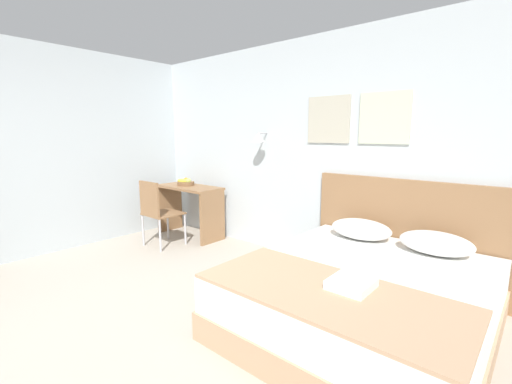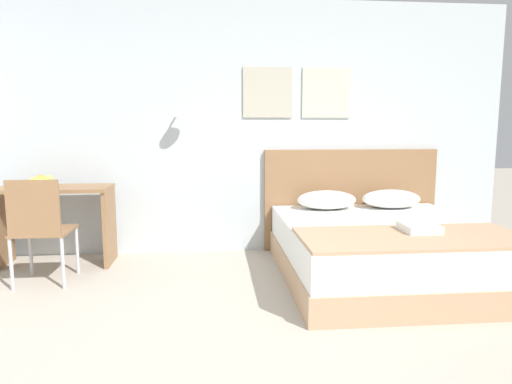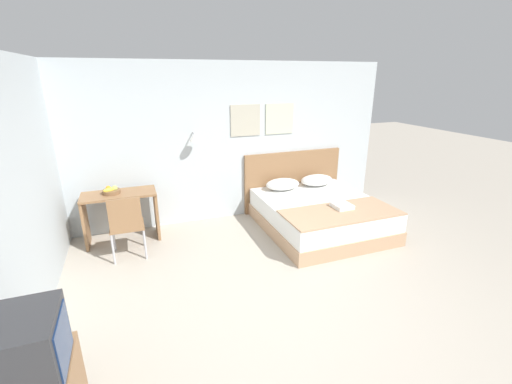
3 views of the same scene
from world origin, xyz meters
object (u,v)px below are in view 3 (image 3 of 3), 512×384
headboard (293,180)px  pillow_left (283,184)px  desk (121,208)px  television (22,350)px  bed (320,215)px  fruit_bowl (111,191)px  pillow_right (317,180)px  throw_blanket (341,212)px  desk_chair (126,223)px  folded_towel_near_foot (342,206)px

headboard → pillow_left: 0.45m
desk → television: television is taller
bed → fruit_bowl: size_ratio=7.73×
bed → pillow_right: 0.88m
fruit_bowl → bed: bearing=-13.0°
pillow_right → throw_blanket: 1.36m
pillow_left → desk: size_ratio=0.58×
desk → television: (-0.53, -3.15, 0.33)m
throw_blanket → pillow_left: bearing=104.7°
pillow_right → desk: bearing=-179.6°
pillow_right → desk_chair: 3.37m
headboard → fruit_bowl: headboard is taller
pillow_right → fruit_bowl: bearing=-179.8°
bed → headboard: bearing=90.0°
pillow_right → throw_blanket: (-0.34, -1.31, -0.08)m
desk_chair → fruit_bowl: size_ratio=3.58×
bed → folded_towel_near_foot: 0.54m
folded_towel_near_foot → pillow_right: bearing=78.4°
headboard → folded_towel_near_foot: size_ratio=6.65×
fruit_bowl → pillow_right: bearing=0.2°
pillow_right → throw_blanket: size_ratio=0.35×
pillow_left → folded_towel_near_foot: pillow_left is taller
folded_towel_near_foot → throw_blanket: bearing=-127.0°
pillow_left → throw_blanket: (0.34, -1.31, -0.08)m
desk_chair → pillow_right: bearing=11.0°
throw_blanket → television: bearing=-152.3°
pillow_right → television: bearing=-140.9°
throw_blanket → desk: 3.30m
folded_towel_near_foot → television: bearing=-151.3°
headboard → throw_blanket: 1.60m
desk_chair → pillow_left: bearing=13.8°
throw_blanket → television: television is taller
folded_towel_near_foot → desk: (-3.14, 1.15, -0.03)m
desk_chair → headboard: bearing=17.5°
headboard → fruit_bowl: 3.16m
headboard → desk_chair: (-2.96, -0.93, -0.01)m
throw_blanket → desk: desk is taller
headboard → folded_towel_near_foot: bearing=-85.9°
headboard → desk: headboard is taller
desk → desk_chair: (0.07, -0.62, 0.01)m
bed → desk: size_ratio=1.88×
bed → fruit_bowl: 3.27m
pillow_left → throw_blanket: bearing=-75.3°
throw_blanket → desk: size_ratio=1.64×
pillow_left → desk: desk is taller
bed → headboard: headboard is taller
pillow_left → folded_towel_near_foot: (0.45, -1.17, -0.04)m
headboard → throw_blanket: (0.00, -1.60, -0.04)m
headboard → desk_chair: headboard is taller
throw_blanket → folded_towel_near_foot: folded_towel_near_foot is taller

